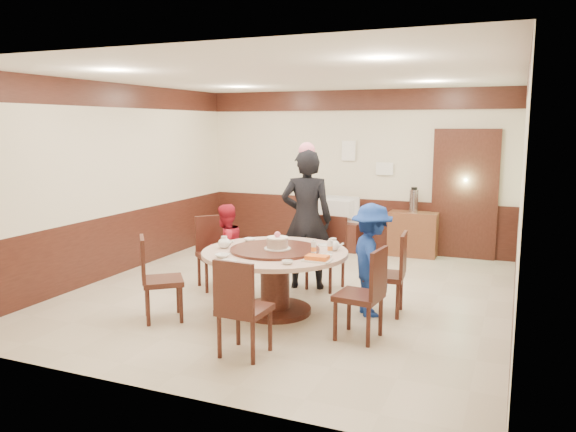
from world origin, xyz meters
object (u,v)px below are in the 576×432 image
at_px(banquet_table, 275,269).
at_px(television, 337,209).
at_px(thermos, 414,201).
at_px(birthday_cake, 277,243).
at_px(tv_stand, 336,236).
at_px(person_blue, 371,260).
at_px(shrimp_platter, 317,259).
at_px(side_cabinet, 413,234).
at_px(person_red, 225,248).
at_px(person_standing, 307,219).

distance_m(banquet_table, television, 3.57).
height_order(television, thermos, thermos).
bearing_deg(birthday_cake, tv_stand, 96.57).
relative_size(person_blue, thermos, 3.46).
height_order(shrimp_platter, thermos, thermos).
bearing_deg(television, side_cabinet, -171.89).
relative_size(person_red, side_cabinet, 1.47).
relative_size(banquet_table, thermos, 4.49).
relative_size(person_red, person_blue, 0.89).
distance_m(person_blue, shrimp_platter, 0.79).
xyz_separation_m(person_red, shrimp_platter, (1.58, -0.83, 0.19)).
bearing_deg(person_standing, thermos, -127.73).
bearing_deg(thermos, person_red, -122.46).
xyz_separation_m(birthday_cake, tv_stand, (-0.41, 3.57, -0.60)).
bearing_deg(shrimp_platter, side_cabinet, 84.77).
bearing_deg(birthday_cake, person_red, 150.46).
distance_m(person_standing, person_red, 1.15).
bearing_deg(birthday_cake, television, 96.57).
distance_m(birthday_cake, shrimp_platter, 0.65).
height_order(person_standing, thermos, person_standing).
bearing_deg(thermos, television, -178.72).
relative_size(person_red, birthday_cake, 3.81).
bearing_deg(banquet_table, birthday_cake, -29.60).
height_order(person_red, tv_stand, person_red).
bearing_deg(tv_stand, banquet_table, -84.06).
height_order(tv_stand, side_cabinet, side_cabinet).
xyz_separation_m(banquet_table, tv_stand, (-0.37, 3.54, -0.28)).
xyz_separation_m(birthday_cake, television, (-0.41, 3.57, -0.12)).
bearing_deg(television, birthday_cake, 103.40).
xyz_separation_m(banquet_table, shrimp_platter, (0.63, -0.29, 0.24)).
height_order(banquet_table, television, television).
relative_size(shrimp_platter, tv_stand, 0.35).
height_order(shrimp_platter, side_cabinet, shrimp_platter).
height_order(banquet_table, person_standing, person_standing).
distance_m(person_blue, television, 3.49).
bearing_deg(birthday_cake, person_blue, 20.65).
bearing_deg(television, person_standing, 104.83).
bearing_deg(person_blue, side_cabinet, -30.31).
distance_m(person_red, shrimp_platter, 1.80).
bearing_deg(person_red, television, -172.86).
bearing_deg(person_red, person_blue, 103.08).
xyz_separation_m(television, side_cabinet, (1.35, 0.03, -0.35)).
bearing_deg(side_cabinet, birthday_cake, -104.62).
bearing_deg(side_cabinet, thermos, 180.00).
xyz_separation_m(banquet_table, person_blue, (1.06, 0.36, 0.12)).
bearing_deg(shrimp_platter, tv_stand, 104.55).
height_order(banquet_table, side_cabinet, banquet_table).
bearing_deg(side_cabinet, television, -178.73).
bearing_deg(banquet_table, shrimp_platter, -24.92).
bearing_deg(birthday_cake, banquet_table, 150.40).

